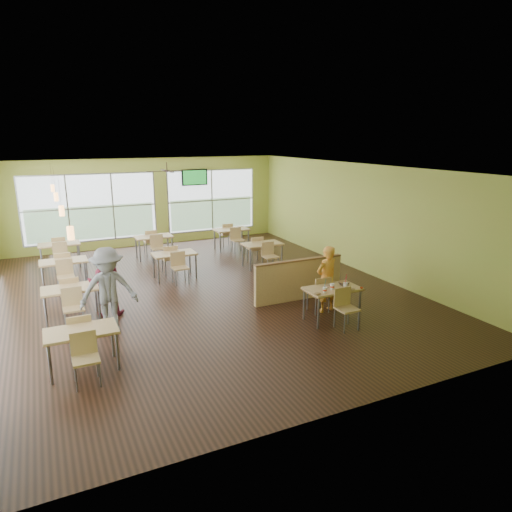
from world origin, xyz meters
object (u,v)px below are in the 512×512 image
main_table (332,293)px  food_basket (344,283)px  half_wall_divider (299,279)px  man_plaid (326,279)px

main_table → food_basket: bearing=14.4°
half_wall_divider → food_basket: size_ratio=9.59×
main_table → half_wall_divider: bearing=90.0°
food_basket → main_table: bearing=-165.6°
man_plaid → half_wall_divider: bearing=-89.7°
half_wall_divider → man_plaid: man_plaid is taller
half_wall_divider → man_plaid: (0.17, -0.95, 0.26)m
half_wall_divider → main_table: bearing=-90.0°
half_wall_divider → man_plaid: bearing=-79.6°
main_table → man_plaid: 0.55m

